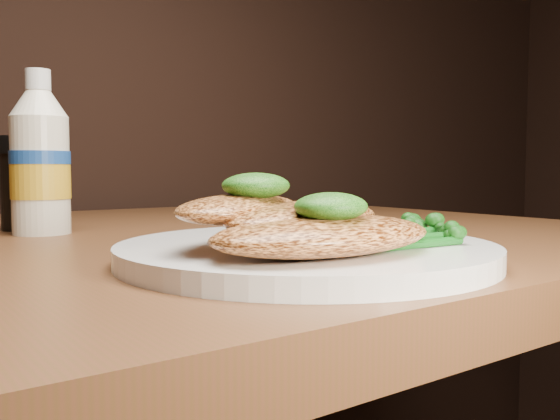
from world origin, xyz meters
TOP-DOWN VIEW (x-y plane):
  - plate at (0.08, 0.80)m, footprint 0.28×0.28m
  - chicken_front at (0.05, 0.74)m, footprint 0.17×0.09m
  - chicken_mid at (0.07, 0.78)m, footprint 0.17×0.13m
  - chicken_back at (0.03, 0.81)m, footprint 0.15×0.13m
  - pesto_front at (0.05, 0.73)m, footprint 0.05×0.05m
  - pesto_back at (0.04, 0.80)m, footprint 0.05×0.05m
  - broccolini_bundle at (0.13, 0.76)m, footprint 0.14×0.11m
  - mayo_bottle at (-0.03, 1.12)m, footprint 0.08×0.08m
  - pepper_grinder at (-0.04, 1.18)m, footprint 0.06×0.06m

SIDE VIEW (x-z plane):
  - plate at x=0.08m, z-range 0.75..0.76m
  - broccolini_bundle at x=0.13m, z-range 0.76..0.79m
  - chicken_front at x=0.05m, z-range 0.76..0.79m
  - chicken_mid at x=0.07m, z-range 0.77..0.80m
  - chicken_back at x=0.03m, z-range 0.78..0.80m
  - pesto_front at x=0.05m, z-range 0.79..0.81m
  - pepper_grinder at x=-0.04m, z-range 0.75..0.86m
  - pesto_back at x=0.04m, z-range 0.80..0.82m
  - mayo_bottle at x=-0.03m, z-range 0.75..0.93m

